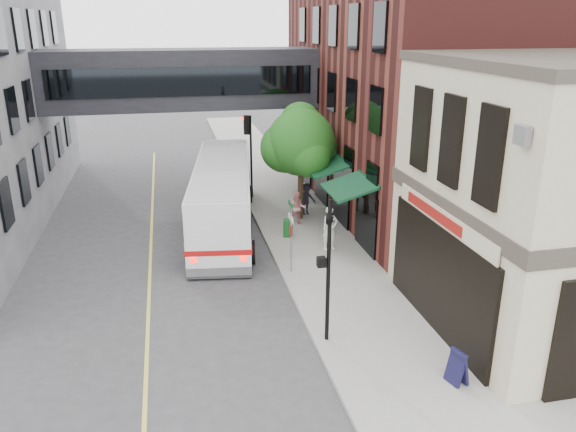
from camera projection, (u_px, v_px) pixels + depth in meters
name	position (u px, v px, depth m)	size (l,w,h in m)	color
ground	(332.00, 384.00, 15.35)	(120.00, 120.00, 0.00)	#38383A
sidewalk_main	(292.00, 213.00, 28.64)	(4.00, 60.00, 0.15)	gray
brick_building	(439.00, 70.00, 28.87)	(13.76, 18.00, 14.00)	#4A1917
skyway_bridge	(182.00, 79.00, 29.20)	(14.00, 3.18, 3.00)	black
traffic_signal_near	(328.00, 254.00, 16.28)	(0.44, 0.22, 4.60)	black
traffic_signal_far	(248.00, 140.00, 29.98)	(0.53, 0.28, 4.50)	black
street_sign_pole	(291.00, 229.00, 21.24)	(0.08, 0.75, 3.00)	gray
street_tree	(300.00, 142.00, 26.69)	(3.80, 3.20, 5.60)	#382619
lane_marking	(150.00, 257.00, 23.57)	(0.12, 40.00, 0.01)	#D8CC4C
bus	(223.00, 194.00, 26.20)	(4.10, 11.69, 3.08)	white
pedestrian_a	(330.00, 228.00, 23.69)	(0.68, 0.45, 1.87)	white
pedestrian_b	(297.00, 208.00, 26.60)	(0.79, 0.62, 1.62)	pink
pedestrian_c	(306.00, 199.00, 27.99)	(1.04, 0.60, 1.61)	black
newspaper_box	(288.00, 228.00, 25.25)	(0.40, 0.35, 0.79)	#12511B
sandwich_board	(458.00, 367.00, 15.00)	(0.35, 0.54, 0.97)	black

